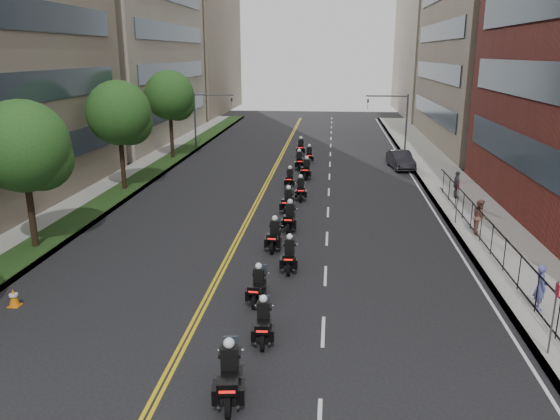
% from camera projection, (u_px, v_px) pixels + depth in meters
% --- Properties ---
extents(ground, '(160.00, 160.00, 0.00)m').
position_uv_depth(ground, '(200.00, 417.00, 14.64)').
color(ground, black).
rests_on(ground, ground).
extents(sidewalk_right, '(4.00, 90.00, 0.15)m').
position_uv_depth(sidewalk_right, '(457.00, 194.00, 37.42)').
color(sidewalk_right, gray).
rests_on(sidewalk_right, ground).
extents(sidewalk_left, '(4.00, 90.00, 0.15)m').
position_uv_depth(sidewalk_left, '(119.00, 186.00, 39.63)').
color(sidewalk_left, gray).
rests_on(sidewalk_left, ground).
extents(grass_strip, '(2.00, 90.00, 0.04)m').
position_uv_depth(grass_strip, '(130.00, 185.00, 39.53)').
color(grass_strip, '#1B3111').
rests_on(grass_strip, sidewalk_left).
extents(building_right_far, '(15.00, 28.00, 26.00)m').
position_uv_depth(building_right_far, '(454.00, 28.00, 83.65)').
color(building_right_far, gray).
rests_on(building_right_far, ground).
extents(building_left_far, '(16.00, 28.00, 26.00)m').
position_uv_depth(building_left_far, '(177.00, 30.00, 87.65)').
color(building_left_far, '#756755').
rests_on(building_left_far, ground).
extents(iron_fence, '(0.05, 28.00, 1.50)m').
position_uv_depth(iron_fence, '(498.00, 247.00, 24.85)').
color(iron_fence, black).
rests_on(iron_fence, sidewalk_right).
extents(street_trees, '(4.40, 38.40, 7.98)m').
position_uv_depth(street_trees, '(87.00, 128.00, 32.02)').
color(street_trees, '#312116').
rests_on(street_trees, ground).
extents(traffic_signal_right, '(4.09, 0.20, 5.60)m').
position_uv_depth(traffic_signal_right, '(397.00, 114.00, 52.90)').
color(traffic_signal_right, '#3F3F44').
rests_on(traffic_signal_right, ground).
extents(traffic_signal_left, '(4.09, 0.20, 5.60)m').
position_uv_depth(traffic_signal_left, '(204.00, 112.00, 54.65)').
color(traffic_signal_left, '#3F3F44').
rests_on(traffic_signal_left, ground).
extents(motorcycle_0, '(0.74, 2.48, 1.83)m').
position_uv_depth(motorcycle_0, '(229.00, 376.00, 15.21)').
color(motorcycle_0, black).
rests_on(motorcycle_0, ground).
extents(motorcycle_1, '(0.57, 2.17, 1.60)m').
position_uv_depth(motorcycle_1, '(263.00, 323.00, 18.40)').
color(motorcycle_1, black).
rests_on(motorcycle_1, ground).
extents(motorcycle_2, '(0.55, 2.12, 1.56)m').
position_uv_depth(motorcycle_2, '(258.00, 287.00, 21.30)').
color(motorcycle_2, black).
rests_on(motorcycle_2, ground).
extents(motorcycle_3, '(0.52, 2.25, 1.66)m').
position_uv_depth(motorcycle_3, '(289.00, 256.00, 24.42)').
color(motorcycle_3, black).
rests_on(motorcycle_3, ground).
extents(motorcycle_4, '(0.54, 2.30, 1.70)m').
position_uv_depth(motorcycle_4, '(274.00, 236.00, 27.00)').
color(motorcycle_4, black).
rests_on(motorcycle_4, ground).
extents(motorcycle_5, '(0.55, 2.36, 1.74)m').
position_uv_depth(motorcycle_5, '(290.00, 218.00, 29.88)').
color(motorcycle_5, black).
rests_on(motorcycle_5, ground).
extents(motorcycle_6, '(0.65, 2.26, 1.67)m').
position_uv_depth(motorcycle_6, '(288.00, 202.00, 33.28)').
color(motorcycle_6, black).
rests_on(motorcycle_6, ground).
extents(motorcycle_7, '(0.60, 2.28, 1.69)m').
position_uv_depth(motorcycle_7, '(301.00, 190.00, 36.14)').
color(motorcycle_7, black).
rests_on(motorcycle_7, ground).
extents(motorcycle_8, '(0.50, 2.15, 1.59)m').
position_uv_depth(motorcycle_8, '(290.00, 179.00, 39.40)').
color(motorcycle_8, black).
rests_on(motorcycle_8, ground).
extents(motorcycle_9, '(0.58, 2.38, 1.76)m').
position_uv_depth(motorcycle_9, '(306.00, 170.00, 42.15)').
color(motorcycle_9, black).
rests_on(motorcycle_9, ground).
extents(motorcycle_10, '(0.69, 2.34, 1.73)m').
position_uv_depth(motorcycle_10, '(299.00, 161.00, 45.53)').
color(motorcycle_10, black).
rests_on(motorcycle_10, ground).
extents(motorcycle_11, '(0.53, 2.25, 1.66)m').
position_uv_depth(motorcycle_11, '(309.00, 156.00, 48.24)').
color(motorcycle_11, black).
rests_on(motorcycle_11, ground).
extents(motorcycle_12, '(0.57, 2.44, 1.80)m').
position_uv_depth(motorcycle_12, '(301.00, 148.00, 51.84)').
color(motorcycle_12, black).
rests_on(motorcycle_12, ground).
extents(parked_sedan, '(2.16, 4.66, 1.48)m').
position_uv_depth(parked_sedan, '(401.00, 160.00, 45.87)').
color(parked_sedan, black).
rests_on(parked_sedan, ground).
extents(pedestrian_a, '(0.42, 0.64, 1.76)m').
position_uv_depth(pedestrian_a, '(540.00, 287.00, 20.27)').
color(pedestrian_a, '#515596').
rests_on(pedestrian_a, sidewalk_right).
extents(pedestrian_b, '(0.83, 1.00, 1.88)m').
position_uv_depth(pedestrian_b, '(480.00, 217.00, 28.75)').
color(pedestrian_b, '#8D594D').
rests_on(pedestrian_b, sidewalk_right).
extents(pedestrian_c, '(0.49, 1.07, 1.79)m').
position_uv_depth(pedestrian_c, '(457.00, 185.00, 35.94)').
color(pedestrian_c, '#46474F').
rests_on(pedestrian_c, sidewalk_right).
extents(traffic_cone, '(0.43, 0.43, 0.72)m').
position_uv_depth(traffic_cone, '(14.00, 298.00, 20.95)').
color(traffic_cone, orange).
rests_on(traffic_cone, ground).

